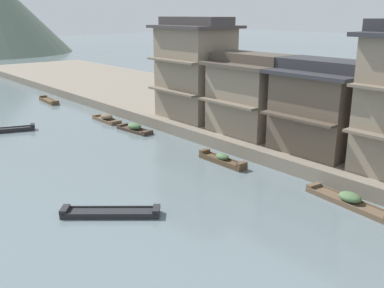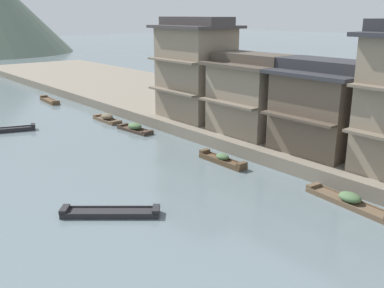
% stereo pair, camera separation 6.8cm
% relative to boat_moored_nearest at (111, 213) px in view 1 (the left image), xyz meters
% --- Properties ---
extents(riverbank_right, '(18.00, 110.00, 0.94)m').
position_rel_boat_moored_nearest_xyz_m(riverbank_right, '(20.81, 10.83, 0.33)').
color(riverbank_right, slate).
rests_on(riverbank_right, ground).
extents(boat_moored_nearest, '(4.50, 3.95, 0.44)m').
position_rel_boat_moored_nearest_xyz_m(boat_moored_nearest, '(0.00, 0.00, 0.00)').
color(boat_moored_nearest, '#232326').
rests_on(boat_moored_nearest, ground).
extents(boat_moored_second, '(4.89, 2.39, 0.53)m').
position_rel_boat_moored_nearest_xyz_m(boat_moored_second, '(1.21, 20.47, 0.03)').
color(boat_moored_second, '#232326').
rests_on(boat_moored_second, ground).
extents(boat_moored_third, '(1.53, 3.91, 0.75)m').
position_rel_boat_moored_nearest_xyz_m(boat_moored_third, '(10.02, 13.46, 0.13)').
color(boat_moored_third, '#423328').
rests_on(boat_moored_third, ground).
extents(boat_moored_far, '(1.20, 4.56, 0.49)m').
position_rel_boat_moored_nearest_xyz_m(boat_moored_far, '(9.48, 31.05, 0.02)').
color(boat_moored_far, brown).
rests_on(boat_moored_far, ground).
extents(boat_midriver_drifting, '(0.84, 4.09, 0.70)m').
position_rel_boat_moored_nearest_xyz_m(boat_midriver_drifting, '(10.03, 2.29, 0.11)').
color(boat_midriver_drifting, brown).
rests_on(boat_midriver_drifting, ground).
extents(boat_midriver_upstream, '(1.58, 5.40, 0.73)m').
position_rel_boat_moored_nearest_xyz_m(boat_midriver_upstream, '(10.55, -7.13, 0.10)').
color(boat_midriver_upstream, brown).
rests_on(boat_midriver_upstream, ground).
extents(boat_upstream_distant, '(1.14, 3.83, 0.76)m').
position_rel_boat_moored_nearest_xyz_m(boat_upstream_distant, '(9.98, 18.34, 0.14)').
color(boat_upstream_distant, brown).
rests_on(boat_upstream_distant, ground).
extents(house_waterfront_tall, '(6.06, 6.37, 6.14)m').
position_rel_boat_moored_nearest_xyz_m(house_waterfront_tall, '(15.31, -1.82, 3.80)').
color(house_waterfront_tall, brown).
rests_on(house_waterfront_tall, riverbank_right).
extents(house_waterfront_narrow, '(5.61, 6.50, 6.14)m').
position_rel_boat_moored_nearest_xyz_m(house_waterfront_narrow, '(15.08, 4.54, 3.80)').
color(house_waterfront_narrow, gray).
rests_on(house_waterfront_narrow, riverbank_right).
extents(house_waterfront_far, '(5.65, 7.00, 8.74)m').
position_rel_boat_moored_nearest_xyz_m(house_waterfront_far, '(15.10, 11.28, 5.10)').
color(house_waterfront_far, gray).
rests_on(house_waterfront_far, riverbank_right).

